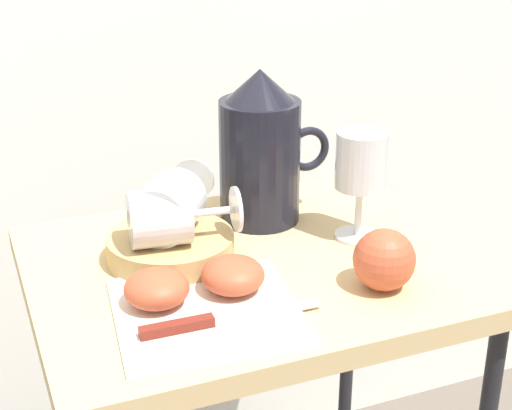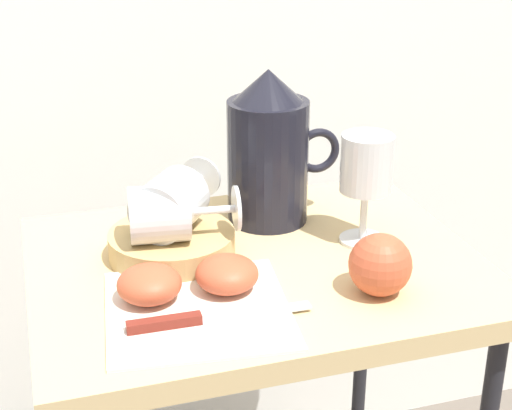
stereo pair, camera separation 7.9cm
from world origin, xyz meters
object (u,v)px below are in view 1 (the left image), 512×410
Objects in this scene: wine_glass_tipped_near at (163,217)px; apple_half_right at (233,275)px; apple_whole at (384,260)px; knife at (205,322)px; basket_tray at (171,247)px; wine_glass_upright at (361,167)px; wine_glass_tipped_far at (169,206)px; table at (256,310)px; pitcher at (260,160)px; apple_half_left at (157,288)px.

wine_glass_tipped_near is 1.90× the size of apple_half_right.
apple_whole is 0.36× the size of knife.
wine_glass_upright is (0.26, -0.03, 0.09)m from basket_tray.
apple_half_right is at bearing -70.34° from wine_glass_tipped_far.
pitcher is at bearing 65.46° from table.
table is at bearing -175.60° from wine_glass_upright.
wine_glass_upright reaches higher than wine_glass_tipped_far.
knife is at bearing -151.79° from wine_glass_upright.
basket_tray is 0.28m from wine_glass_upright.
wine_glass_tipped_near is (-0.12, 0.02, 0.15)m from table.
wine_glass_upright is at bearing 28.21° from knife.
basket_tray is at bearing 142.09° from apple_whole.
apple_whole is at bearing -46.96° from table.
wine_glass_tipped_far is at bearing 59.16° from wine_glass_tipped_near.
apple_half_left is (-0.04, -0.09, -0.05)m from wine_glass_tipped_near.
pitcher is 0.15m from wine_glass_upright.
wine_glass_upright is 2.00× the size of apple_half_left.
wine_glass_tipped_near reaches higher than knife.
apple_half_left is (-0.05, -0.11, 0.01)m from basket_tray.
wine_glass_tipped_far reaches higher than apple_whole.
knife is at bearing -60.59° from apple_half_left.
apple_half_right is at bearing -159.03° from wine_glass_upright.
pitcher is at bearing 25.05° from wine_glass_tipped_far.
pitcher reaches higher than knife.
pitcher is 2.91× the size of apple_half_left.
knife is at bearing -89.54° from wine_glass_tipped_near.
apple_whole is at bearing -17.43° from apple_half_right.
wine_glass_tipped_near is 1.90× the size of apple_whole.
wine_glass_tipped_near reaches higher than apple_half_right.
table is at bearing -114.54° from pitcher.
apple_half_right is at bearing -58.44° from wine_glass_tipped_near.
basket_tray is 2.18× the size of apple_half_right.
wine_glass_tipped_far is (0.02, 0.03, 0.00)m from wine_glass_tipped_near.
wine_glass_upright is at bearing -47.49° from pitcher.
apple_half_right reaches higher than table.
apple_whole is (0.12, -0.13, 0.11)m from table.
pitcher is 1.53× the size of wine_glass_tipped_near.
knife is (-0.12, -0.13, 0.08)m from table.
apple_half_left is 0.08m from knife.
apple_half_right is at bearing -129.52° from table.
wine_glass_tipped_near is 0.28m from apple_whole.
wine_glass_upright is 0.72× the size of knife.
table is 0.20m from knife.
apple_whole is (0.18, -0.06, 0.01)m from apple_half_right.
table is 3.41× the size of knife.
wine_glass_tipped_far is (0.00, 0.00, 0.06)m from basket_tray.
table is 4.99× the size of wine_glass_tipped_near.
basket_tray is 0.18m from knife.
apple_half_left is at bearing -155.91° from table.
apple_half_right is 1.00× the size of apple_whole.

